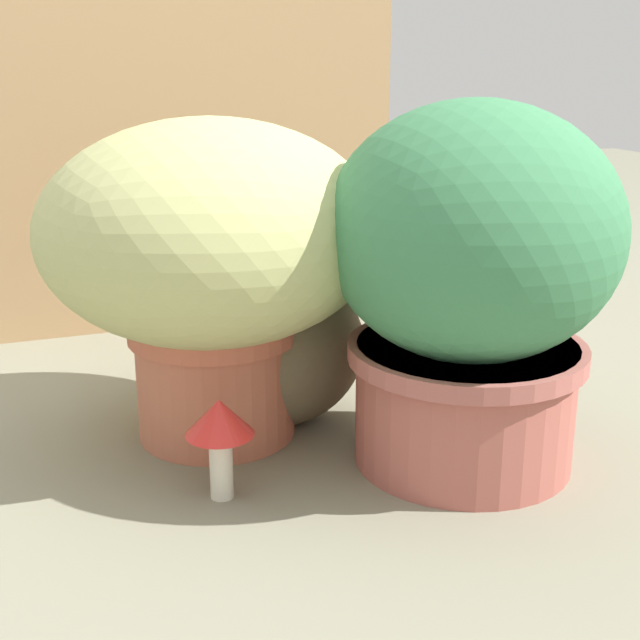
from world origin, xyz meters
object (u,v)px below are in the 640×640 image
object	(u,v)px
leafy_planter	(471,276)
cat	(299,343)
grass_planter	(211,250)
mushroom_ornament_red	(220,426)

from	to	relation	value
leafy_planter	cat	distance (m)	0.30
grass_planter	leafy_planter	size ratio (longest dim) A/B	0.98
grass_planter	cat	distance (m)	0.20
grass_planter	cat	bearing A→B (deg)	3.10
grass_planter	mushroom_ornament_red	world-z (taller)	grass_planter
grass_planter	cat	world-z (taller)	grass_planter
grass_planter	mushroom_ornament_red	xyz separation A→B (m)	(-0.04, -0.19, -0.18)
leafy_planter	mushroom_ornament_red	size ratio (longest dim) A/B	3.67
leafy_planter	mushroom_ornament_red	distance (m)	0.38
leafy_planter	cat	size ratio (longest dim) A/B	1.25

